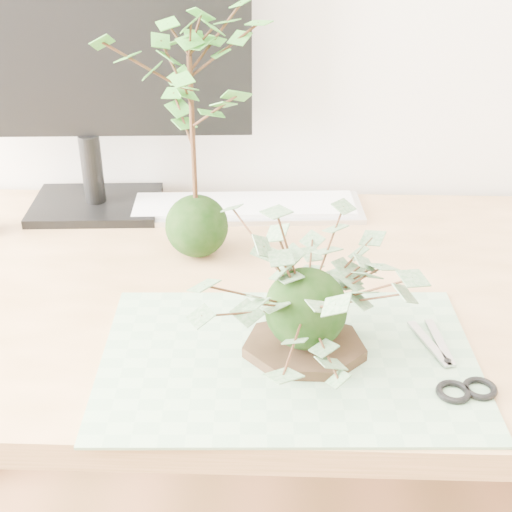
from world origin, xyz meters
The scene contains 8 objects.
desk centered at (-0.01, 1.23, 0.65)m, with size 1.60×0.70×0.74m.
cutting_mat centered at (0.05, 1.04, 0.74)m, with size 0.48×0.32×0.00m, color gray.
stone_dish centered at (0.07, 1.06, 0.75)m, with size 0.17×0.17×0.01m, color black.
ivy_kokedama centered at (0.07, 1.06, 0.86)m, with size 0.35×0.35×0.21m.
maple_kokedama centered at (-0.10, 1.33, 1.04)m, with size 0.23×0.23×0.43m.
keyboard centered at (-0.03, 1.50, 0.75)m, with size 0.44×0.15×0.02m.
monitor centered at (-0.31, 1.51, 1.04)m, with size 0.58×0.18×0.51m.
scissors centered at (0.25, 1.00, 0.75)m, with size 0.08×0.18×0.01m.
Camera 1 is at (0.03, 0.30, 1.30)m, focal length 50.00 mm.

